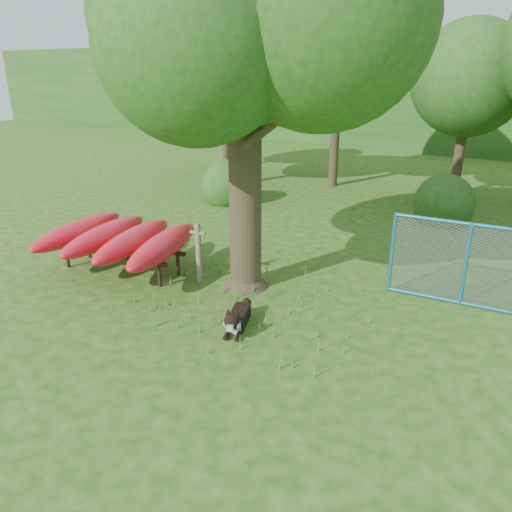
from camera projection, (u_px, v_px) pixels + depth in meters
The scene contains 14 objects.
ground at pixel (212, 324), 9.22m from camera, with size 80.00×80.00×0.00m, color #224A0E.
oak_tree at pixel (244, 1), 8.95m from camera, with size 6.86×6.10×8.35m.
wooden_post at pixel (199, 252), 10.81m from camera, with size 0.37×0.14×1.34m.
kayak_rack at pixel (119, 238), 11.36m from camera, with size 3.85×3.42×1.06m.
husky_dog at pixel (237, 319), 8.97m from camera, with size 0.65×1.21×0.56m.
fence_section at pixel (466, 265), 9.67m from camera, with size 2.93×0.28×2.86m.
wildflower_clump at pixel (244, 311), 9.33m from camera, with size 0.10×0.09×0.22m.
bg_tree_a at pixel (231, 67), 18.82m from camera, with size 4.40×4.40×6.70m.
bg_tree_b at pixel (340, 35), 18.25m from camera, with size 5.20×5.20×8.22m.
bg_tree_c at pixel (470, 79), 17.30m from camera, with size 4.00×4.00×6.12m.
bg_tree_f at pixel (225, 85), 22.71m from camera, with size 3.60×3.60×5.55m.
shrub_left at pixel (228, 202), 17.66m from camera, with size 1.80×1.80×1.80m, color #21501A.
shrub_mid at pixel (441, 222), 15.33m from camera, with size 1.80×1.80×1.80m, color #21501A.
wooded_hillside at pixel (489, 94), 30.30m from camera, with size 80.00×12.00×6.00m, color #21501A.
Camera 1 is at (5.08, -6.48, 4.41)m, focal length 35.00 mm.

